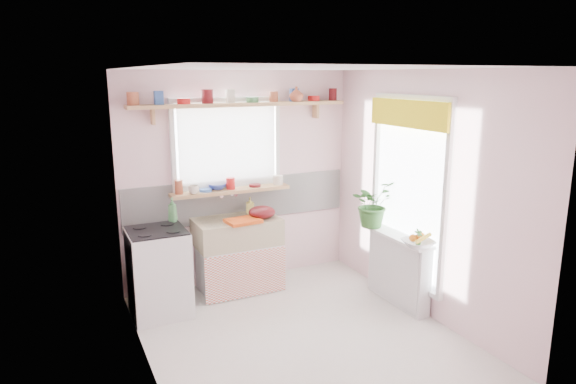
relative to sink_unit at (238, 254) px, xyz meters
name	(u,v)px	position (x,y,z in m)	size (l,w,h in m)	color
room	(319,175)	(0.81, -0.43, 0.94)	(3.20, 3.20, 3.20)	silver
sink_unit	(238,254)	(0.00, 0.00, 0.00)	(0.95, 0.65, 1.11)	white
cooker	(159,272)	(-0.95, -0.24, 0.03)	(0.58, 0.58, 0.93)	white
radiator_ledge	(398,268)	(1.45, -1.09, -0.03)	(0.22, 0.95, 0.78)	white
windowsill	(231,191)	(0.00, 0.19, 0.71)	(1.40, 0.22, 0.04)	tan
pine_shelf	(242,104)	(0.15, 0.18, 1.69)	(2.52, 0.24, 0.04)	tan
shelf_crockery	(240,98)	(0.13, 0.18, 1.76)	(2.47, 0.11, 0.12)	#A55133
sill_crockery	(231,184)	(0.00, 0.19, 0.78)	(1.35, 0.11, 0.12)	#A55133
dish_tray	(243,221)	(0.01, -0.17, 0.44)	(0.37, 0.27, 0.04)	#EB5214
colander	(262,212)	(0.27, -0.09, 0.49)	(0.31, 0.31, 0.14)	#560E13
jade_plant	(372,204)	(1.36, -0.69, 0.61)	(0.48, 0.41, 0.53)	#2E6026
fruit_bowl	(418,244)	(1.36, -1.49, 0.38)	(0.31, 0.31, 0.08)	silver
herb_pot	(418,238)	(1.36, -1.49, 0.44)	(0.10, 0.07, 0.19)	#31692A
soap_bottle_sink	(250,205)	(0.22, 0.16, 0.51)	(0.09, 0.09, 0.19)	#EBDE68
sill_cup	(194,190)	(-0.45, 0.13, 0.77)	(0.12, 0.12, 0.09)	silver
sill_bowl	(217,186)	(-0.14, 0.25, 0.76)	(0.21, 0.21, 0.07)	#30429C
shelf_vase	(296,94)	(0.81, 0.12, 1.79)	(0.16, 0.16, 0.17)	#B25436
cooker_bottle	(172,210)	(-0.73, -0.02, 0.61)	(0.10, 0.10, 0.26)	#3E7D46
fruit	(418,238)	(1.37, -1.49, 0.44)	(0.20, 0.14, 0.10)	orange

